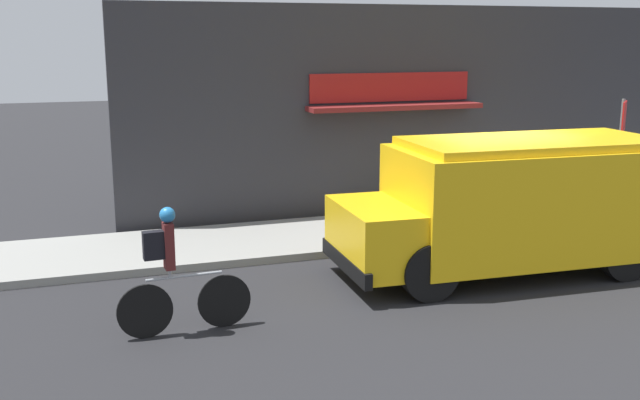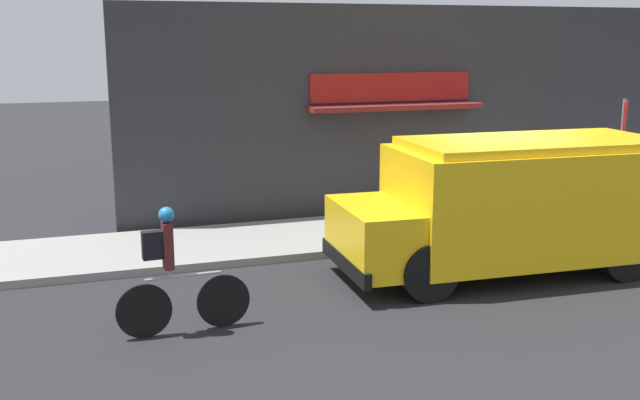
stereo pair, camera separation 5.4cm
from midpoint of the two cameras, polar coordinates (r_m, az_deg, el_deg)
ground_plane at (r=14.38m, az=12.96°, el=-3.19°), size 70.00×70.00×0.00m
sidewalk at (r=15.40m, az=10.60°, el=-1.80°), size 28.00×2.47×0.14m
storefront at (r=16.37m, az=8.19°, el=6.77°), size 13.21×0.76×4.42m
school_bus at (r=12.46m, az=14.80°, el=-0.20°), size 5.52×2.72×2.18m
cyclist at (r=9.79m, az=-10.89°, el=-5.64°), size 1.75×0.21×1.69m
stop_sign_post at (r=16.30m, az=22.13°, el=4.33°), size 0.45×0.45×2.42m
trash_bin at (r=15.75m, az=8.53°, el=0.38°), size 0.64×0.64×0.82m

